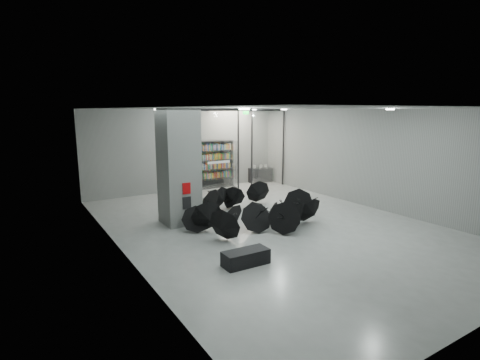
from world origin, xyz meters
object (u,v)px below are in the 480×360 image
bench (246,258)px  umbrella_cluster (254,213)px  shop_counter (260,175)px  column (179,167)px  bookshelf (213,164)px

bench → umbrella_cluster: bearing=53.8°
shop_counter → umbrella_cluster: bearing=-112.2°
bench → shop_counter: bearing=54.5°
shop_counter → umbrella_cluster: size_ratio=0.24×
column → shop_counter: column is taller
column → shop_counter: 8.47m
bench → bookshelf: size_ratio=0.50×
bookshelf → bench: bearing=-112.0°
bench → shop_counter: size_ratio=0.92×
bench → bookshelf: bearing=68.2°
bench → shop_counter: (6.83, 9.14, 0.20)m
bookshelf → umbrella_cluster: bearing=-103.5°
shop_counter → umbrella_cluster: umbrella_cluster is taller
bench → umbrella_cluster: umbrella_cluster is taller
column → shop_counter: bearing=35.2°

